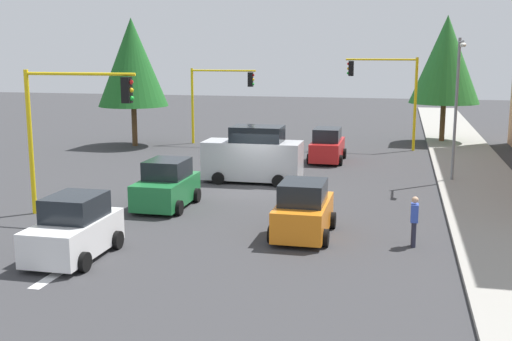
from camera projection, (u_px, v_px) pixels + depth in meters
name	position (u px, v px, depth m)	size (l,w,h in m)	color
ground_plane	(252.00, 191.00, 29.51)	(120.00, 120.00, 0.00)	#353538
sidewalk_kerb	(477.00, 178.00, 32.00)	(80.00, 4.00, 0.15)	gray
lane_arrow_near	(68.00, 267.00, 19.13)	(2.40, 1.10, 1.10)	silver
traffic_signal_far_left	(388.00, 85.00, 40.89)	(0.36, 4.59, 5.98)	yellow
traffic_signal_near_right	(71.00, 114.00, 24.26)	(0.36, 4.59, 5.69)	yellow
traffic_signal_far_right	(218.00, 90.00, 43.46)	(0.36, 4.59, 5.20)	yellow
street_lamp_curbside	(457.00, 94.00, 30.16)	(2.15, 0.28, 7.00)	slate
tree_opposite_side	(132.00, 62.00, 42.36)	(4.66, 4.66, 8.55)	brown
tree_roadside_far	(446.00, 60.00, 43.61)	(4.79, 4.79, 8.78)	brown
delivery_van_silver	(253.00, 156.00, 31.28)	(2.22, 4.80, 2.77)	#B2B5BA
car_red	(327.00, 146.00, 37.13)	(3.98, 2.00, 1.98)	red
car_white	(74.00, 230.00, 19.87)	(3.65, 2.06, 1.98)	white
car_green	(167.00, 186.00, 26.28)	(3.67, 2.10, 1.98)	#1E7238
car_orange	(303.00, 211.00, 22.18)	(3.68, 2.03, 1.98)	orange
pedestrian_crossing	(414.00, 220.00, 20.95)	(0.40, 0.24, 1.70)	#262638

